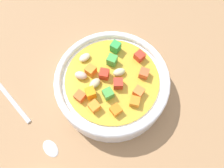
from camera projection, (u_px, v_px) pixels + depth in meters
ground_plane at (112, 91)px, 43.05cm from camera, size 140.00×140.00×2.00cm
soup_bowl_main at (112, 83)px, 39.54cm from camera, size 20.46×20.46×6.50cm
spoon at (25, 117)px, 39.39cm from camera, size 20.15×2.63×0.88cm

